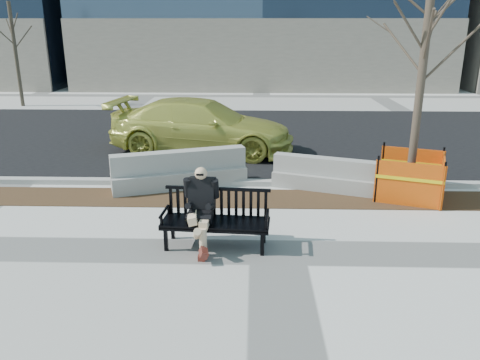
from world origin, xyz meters
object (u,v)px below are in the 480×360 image
Objects in this scene: seated_man at (202,244)px; tree_fence at (408,196)px; jersey_barrier_left at (180,187)px; sedan at (203,152)px; jersey_barrier_right at (330,190)px; bench at (216,246)px.

seated_man is 0.26× the size of tree_fence.
seated_man is at bearing -94.17° from jersey_barrier_left.
tree_fence reaches higher than sedan.
jersey_barrier_left is at bearing -162.68° from jersey_barrier_right.
tree_fence is 6.29m from sedan.
sedan is 3.32m from jersey_barrier_left.
tree_fence is at bearing -117.66° from sedan.
bench reaches higher than jersey_barrier_right.
jersey_barrier_right is at bearing 52.07° from seated_man.
bench is 4.89m from tree_fence.
seated_man is 0.44× the size of jersey_barrier_left.
seated_man is at bearing 168.88° from bench.
jersey_barrier_left is (-5.20, 0.49, 0.00)m from tree_fence.
seated_man reaches higher than jersey_barrier_right.
sedan is (-5.01, 3.80, 0.00)m from tree_fence.
sedan is at bearing 142.83° from tree_fence.
seated_man is (-0.25, 0.07, 0.00)m from bench.
seated_man is 3.18m from jersey_barrier_left.
tree_fence is (4.11, 2.65, 0.00)m from bench.
bench is 3.89m from jersey_barrier_right.
sedan is at bearing 67.36° from jersey_barrier_left.
tree_fence is 5.22m from jersey_barrier_left.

